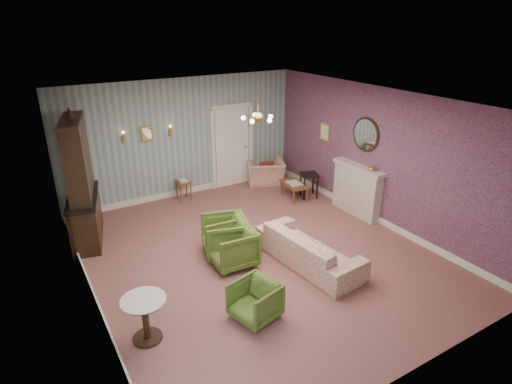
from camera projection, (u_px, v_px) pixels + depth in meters
floor at (258, 254)px, 8.15m from camera, size 7.00×7.00×0.00m
ceiling at (258, 102)px, 7.03m from camera, size 7.00×7.00×0.00m
wall_back at (184, 138)px, 10.35m from camera, size 6.00×0.00×6.00m
wall_front at (418, 281)px, 4.82m from camera, size 6.00×0.00×6.00m
wall_left at (81, 223)px, 6.16m from camera, size 0.00×7.00×7.00m
wall_right at (379, 157)px, 9.01m from camera, size 0.00×7.00×7.00m
wall_right_floral at (378, 157)px, 9.00m from camera, size 0.00×7.00×7.00m
door at (232, 146)px, 11.08m from camera, size 1.12×0.12×2.16m
olive_chair_a at (255, 299)px, 6.32m from camera, size 0.73×0.76×0.65m
olive_chair_b at (232, 245)px, 7.66m from camera, size 0.77×0.82×0.79m
olive_chair_c at (225, 234)px, 8.01m from camera, size 0.95×0.98×0.82m
sofa_chintz at (309, 243)px, 7.68m from camera, size 0.84×2.21×0.85m
wingback_chair at (265, 168)px, 11.38m from camera, size 1.16×0.98×0.86m
dresser at (79, 179)px, 8.17m from camera, size 0.91×1.67×2.64m
fireplace at (357, 190)px, 9.60m from camera, size 0.30×1.40×1.16m
mantel_vase at (372, 168)px, 9.02m from camera, size 0.15×0.15×0.15m
oval_mirror at (366, 135)px, 9.15m from camera, size 0.04×0.76×0.84m
framed_print at (325, 132)px, 10.32m from camera, size 0.04×0.34×0.42m
coffee_table at (294, 191)px, 10.54m from camera, size 0.55×0.85×0.41m
side_table_black at (309, 185)px, 10.57m from camera, size 0.53×0.53×0.62m
pedestal_table at (146, 319)px, 5.88m from camera, size 0.76×0.76×0.68m
nesting_table at (184, 190)px, 10.43m from camera, size 0.34×0.43×0.54m
gilt_mirror_back at (147, 134)px, 9.80m from camera, size 0.28×0.06×0.36m
sconce_left at (123, 137)px, 9.52m from camera, size 0.16×0.12×0.30m
sconce_right at (170, 131)px, 10.04m from camera, size 0.16×0.12×0.30m
chandelier at (258, 118)px, 7.13m from camera, size 0.56×0.56×0.36m
burgundy_cushion at (267, 169)px, 11.22m from camera, size 0.41×0.28×0.39m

